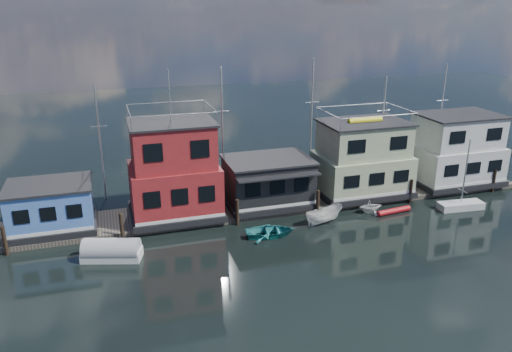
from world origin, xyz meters
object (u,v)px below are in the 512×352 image
object	(u,v)px
houseboat_green	(362,159)
red_kayak	(394,211)
dinghy_white	(370,206)
houseboat_red	(174,172)
houseboat_dark	(268,181)
dinghy_teal	(270,231)
day_sailer	(461,205)
tarp_runabout	(112,251)
motorboat	(324,216)
houseboat_blue	(51,207)
houseboat_white	(455,150)

from	to	relation	value
houseboat_green	red_kayak	world-z (taller)	houseboat_green
dinghy_white	red_kayak	world-z (taller)	dinghy_white
houseboat_red	houseboat_dark	world-z (taller)	houseboat_red
houseboat_red	dinghy_teal	bearing A→B (deg)	-40.77
day_sailer	red_kayak	distance (m)	6.15
dinghy_white	tarp_runabout	world-z (taller)	tarp_runabout
houseboat_green	day_sailer	xyz separation A→B (m)	(6.90, -5.34, -3.16)
dinghy_white	red_kayak	xyz separation A→B (m)	(1.81, -0.79, -0.33)
motorboat	dinghy_teal	size ratio (longest dim) A/B	0.93
houseboat_green	tarp_runabout	size ratio (longest dim) A/B	1.94
houseboat_blue	houseboat_dark	bearing A→B (deg)	-0.06
houseboat_green	motorboat	size ratio (longest dim) A/B	2.38
houseboat_green	tarp_runabout	bearing A→B (deg)	-165.86
red_kayak	dinghy_white	bearing A→B (deg)	150.05
tarp_runabout	red_kayak	size ratio (longest dim) A/B	1.35
day_sailer	houseboat_blue	bearing A→B (deg)	175.97
houseboat_green	dinghy_white	size ratio (longest dim) A/B	3.88
houseboat_blue	tarp_runabout	xyz separation A→B (m)	(4.14, -5.63, -1.59)
dinghy_teal	houseboat_green	bearing A→B (deg)	-55.09
houseboat_blue	dinghy_teal	xyz separation A→B (m)	(15.87, -5.49, -1.81)
tarp_runabout	motorboat	bearing A→B (deg)	20.26
houseboat_red	red_kayak	distance (m)	18.78
houseboat_red	houseboat_white	xyz separation A→B (m)	(27.00, 0.00, -0.57)
houseboat_red	tarp_runabout	distance (m)	8.52
houseboat_white	tarp_runabout	xyz separation A→B (m)	(-32.36, -5.63, -2.92)
houseboat_white	motorboat	world-z (taller)	houseboat_white
dinghy_white	day_sailer	size ratio (longest dim) A/B	0.35
red_kayak	dinghy_teal	bearing A→B (deg)	178.42
houseboat_blue	houseboat_red	world-z (taller)	houseboat_red
houseboat_green	motorboat	xyz separation A→B (m)	(-5.73, -4.59, -2.87)
houseboat_white	tarp_runabout	size ratio (longest dim) A/B	1.94
houseboat_blue	dinghy_teal	world-z (taller)	houseboat_blue
houseboat_dark	dinghy_white	distance (m)	9.01
houseboat_blue	tarp_runabout	bearing A→B (deg)	-53.70
houseboat_red	tarp_runabout	world-z (taller)	houseboat_red
red_kayak	day_sailer	bearing A→B (deg)	-14.30
dinghy_white	day_sailer	world-z (taller)	day_sailer
houseboat_blue	dinghy_white	size ratio (longest dim) A/B	2.95
houseboat_red	houseboat_dark	xyz separation A→B (m)	(8.00, -0.02, -1.69)
houseboat_green	red_kayak	bearing A→B (deg)	-79.73
houseboat_blue	tarp_runabout	world-z (taller)	houseboat_blue
dinghy_white	dinghy_teal	xyz separation A→B (m)	(-9.64, -1.77, -0.18)
tarp_runabout	houseboat_red	bearing A→B (deg)	63.07
houseboat_red	houseboat_white	size ratio (longest dim) A/B	1.41
motorboat	tarp_runabout	bearing A→B (deg)	80.83
dinghy_teal	red_kayak	bearing A→B (deg)	-77.46
houseboat_dark	houseboat_red	bearing A→B (deg)	179.86
houseboat_green	houseboat_white	world-z (taller)	houseboat_green
motorboat	tarp_runabout	size ratio (longest dim) A/B	0.81
tarp_runabout	dinghy_teal	distance (m)	11.73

